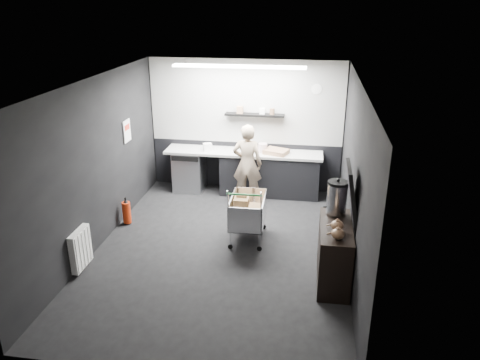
# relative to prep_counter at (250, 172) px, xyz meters

# --- Properties ---
(floor) EXTENTS (5.50, 5.50, 0.00)m
(floor) POSITION_rel_prep_counter_xyz_m (-0.14, -2.42, -0.46)
(floor) COLOR black
(floor) RESTS_ON ground
(ceiling) EXTENTS (5.50, 5.50, 0.00)m
(ceiling) POSITION_rel_prep_counter_xyz_m (-0.14, -2.42, 2.24)
(ceiling) COLOR silver
(ceiling) RESTS_ON wall_back
(wall_back) EXTENTS (5.50, 0.00, 5.50)m
(wall_back) POSITION_rel_prep_counter_xyz_m (-0.14, 0.33, 0.89)
(wall_back) COLOR black
(wall_back) RESTS_ON floor
(wall_front) EXTENTS (5.50, 0.00, 5.50)m
(wall_front) POSITION_rel_prep_counter_xyz_m (-0.14, -5.17, 0.89)
(wall_front) COLOR black
(wall_front) RESTS_ON floor
(wall_left) EXTENTS (0.00, 5.50, 5.50)m
(wall_left) POSITION_rel_prep_counter_xyz_m (-2.14, -2.42, 0.89)
(wall_left) COLOR black
(wall_left) RESTS_ON floor
(wall_right) EXTENTS (0.00, 5.50, 5.50)m
(wall_right) POSITION_rel_prep_counter_xyz_m (1.86, -2.42, 0.89)
(wall_right) COLOR black
(wall_right) RESTS_ON floor
(kitchen_wall_panel) EXTENTS (3.95, 0.02, 1.70)m
(kitchen_wall_panel) POSITION_rel_prep_counter_xyz_m (-0.14, 0.31, 1.39)
(kitchen_wall_panel) COLOR #B1B1AD
(kitchen_wall_panel) RESTS_ON wall_back
(dado_panel) EXTENTS (3.95, 0.02, 1.00)m
(dado_panel) POSITION_rel_prep_counter_xyz_m (-0.14, 0.31, 0.04)
(dado_panel) COLOR black
(dado_panel) RESTS_ON wall_back
(floating_shelf) EXTENTS (1.20, 0.22, 0.04)m
(floating_shelf) POSITION_rel_prep_counter_xyz_m (0.06, 0.20, 1.16)
(floating_shelf) COLOR black
(floating_shelf) RESTS_ON wall_back
(wall_clock) EXTENTS (0.20, 0.03, 0.20)m
(wall_clock) POSITION_rel_prep_counter_xyz_m (1.26, 0.30, 1.69)
(wall_clock) COLOR white
(wall_clock) RESTS_ON wall_back
(poster) EXTENTS (0.02, 0.30, 0.40)m
(poster) POSITION_rel_prep_counter_xyz_m (-2.12, -1.12, 1.09)
(poster) COLOR white
(poster) RESTS_ON wall_left
(poster_red_band) EXTENTS (0.02, 0.22, 0.10)m
(poster_red_band) POSITION_rel_prep_counter_xyz_m (-2.11, -1.12, 1.16)
(poster_red_band) COLOR red
(poster_red_band) RESTS_ON poster
(radiator) EXTENTS (0.10, 0.50, 0.60)m
(radiator) POSITION_rel_prep_counter_xyz_m (-2.08, -3.32, -0.11)
(radiator) COLOR white
(radiator) RESTS_ON wall_left
(ceiling_strip) EXTENTS (2.40, 0.20, 0.04)m
(ceiling_strip) POSITION_rel_prep_counter_xyz_m (-0.14, -0.57, 2.21)
(ceiling_strip) COLOR white
(ceiling_strip) RESTS_ON ceiling
(prep_counter) EXTENTS (3.20, 0.61, 0.90)m
(prep_counter) POSITION_rel_prep_counter_xyz_m (0.00, 0.00, 0.00)
(prep_counter) COLOR black
(prep_counter) RESTS_ON floor
(person) EXTENTS (0.59, 0.40, 1.59)m
(person) POSITION_rel_prep_counter_xyz_m (0.01, -0.45, 0.34)
(person) COLOR beige
(person) RESTS_ON floor
(shopping_cart) EXTENTS (0.57, 0.93, 1.03)m
(shopping_cart) POSITION_rel_prep_counter_xyz_m (0.24, -1.97, 0.03)
(shopping_cart) COLOR silver
(shopping_cart) RESTS_ON floor
(sideboard) EXTENTS (0.50, 1.17, 1.75)m
(sideboard) POSITION_rel_prep_counter_xyz_m (1.64, -2.99, 0.10)
(sideboard) COLOR black
(sideboard) RESTS_ON floor
(fire_extinguisher) EXTENTS (0.15, 0.15, 0.49)m
(fire_extinguisher) POSITION_rel_prep_counter_xyz_m (-1.99, -1.77, -0.22)
(fire_extinguisher) COLOR red
(fire_extinguisher) RESTS_ON floor
(cardboard_box) EXTENTS (0.54, 0.47, 0.09)m
(cardboard_box) POSITION_rel_prep_counter_xyz_m (0.54, -0.05, 0.49)
(cardboard_box) COLOR #9E7554
(cardboard_box) RESTS_ON prep_counter
(pink_tub) EXTENTS (0.18, 0.18, 0.18)m
(pink_tub) POSITION_rel_prep_counter_xyz_m (0.26, 0.00, 0.53)
(pink_tub) COLOR beige
(pink_tub) RESTS_ON prep_counter
(white_container) EXTENTS (0.21, 0.19, 0.15)m
(white_container) POSITION_rel_prep_counter_xyz_m (-0.87, -0.05, 0.52)
(white_container) COLOR white
(white_container) RESTS_ON prep_counter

